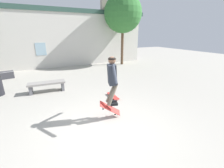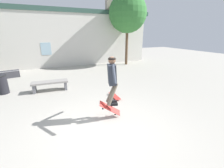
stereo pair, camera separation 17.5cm
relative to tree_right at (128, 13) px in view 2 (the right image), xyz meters
name	(u,v)px [view 2 (the right image)]	position (x,y,z in m)	size (l,w,h in m)	color
ground_plane	(104,128)	(-5.01, -7.83, -4.00)	(40.00, 40.00, 0.00)	#A39E93
building_backdrop	(62,37)	(-4.98, 1.30, -1.77)	(15.44, 0.52, 5.44)	beige
tree_right	(128,13)	(0.00, 0.00, 0.00)	(2.96, 2.96, 5.50)	brown
park_bench	(50,84)	(-6.26, -4.12, -3.67)	(1.61, 0.56, 0.46)	gray
trash_bin	(2,84)	(-8.21, -3.62, -3.56)	(0.50, 0.50, 0.84)	black
skater	(112,77)	(-4.59, -7.44, -2.65)	(0.44, 1.27, 1.46)	#282D38
skateboard_flipping	(110,108)	(-4.66, -7.45, -3.65)	(0.74, 0.23, 0.60)	red
skateboard_resting	(114,96)	(-3.85, -6.01, -3.93)	(0.26, 0.84, 0.08)	red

